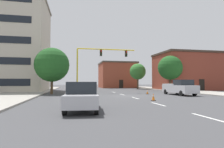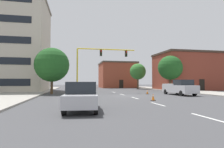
# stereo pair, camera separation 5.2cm
# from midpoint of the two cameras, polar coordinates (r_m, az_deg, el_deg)

# --- Properties ---
(ground_plane) EXTENTS (160.00, 160.00, 0.00)m
(ground_plane) POSITION_cam_midpoint_polar(r_m,az_deg,el_deg) (23.06, 4.73, -6.66)
(ground_plane) COLOR #424244
(sidewalk_left) EXTENTS (6.00, 56.00, 0.14)m
(sidewalk_left) POSITION_cam_midpoint_polar(r_m,az_deg,el_deg) (30.94, -24.70, -5.21)
(sidewalk_left) COLOR #9E998E
(sidewalk_left) RESTS_ON ground_plane
(sidewalk_right) EXTENTS (6.00, 56.00, 0.14)m
(sidewalk_right) POSITION_cam_midpoint_polar(r_m,az_deg,el_deg) (36.08, 22.00, -4.81)
(sidewalk_right) COLOR #9E998E
(sidewalk_right) RESTS_ON ground_plane
(lane_stripe_seg_0) EXTENTS (0.16, 2.40, 0.01)m
(lane_stripe_seg_0) POSITION_cam_midpoint_polar(r_m,az_deg,el_deg) (10.46, 27.14, -11.70)
(lane_stripe_seg_0) COLOR silver
(lane_stripe_seg_0) RESTS_ON ground_plane
(lane_stripe_seg_1) EXTENTS (0.16, 2.40, 0.01)m
(lane_stripe_seg_1) POSITION_cam_midpoint_polar(r_m,az_deg,el_deg) (15.12, 13.86, -8.89)
(lane_stripe_seg_1) COLOR silver
(lane_stripe_seg_1) RESTS_ON ground_plane
(lane_stripe_seg_2) EXTENTS (0.16, 2.40, 0.01)m
(lane_stripe_seg_2) POSITION_cam_midpoint_polar(r_m,az_deg,el_deg) (20.21, 7.12, -7.26)
(lane_stripe_seg_2) COLOR silver
(lane_stripe_seg_2) RESTS_ON ground_plane
(lane_stripe_seg_3) EXTENTS (0.16, 2.40, 0.01)m
(lane_stripe_seg_3) POSITION_cam_midpoint_polar(r_m,az_deg,el_deg) (25.46, 3.15, -6.24)
(lane_stripe_seg_3) COLOR silver
(lane_stripe_seg_3) RESTS_ON ground_plane
(lane_stripe_seg_4) EXTENTS (0.16, 2.40, 0.01)m
(lane_stripe_seg_4) POSITION_cam_midpoint_polar(r_m,az_deg,el_deg) (30.81, 0.55, -5.56)
(lane_stripe_seg_4) COLOR silver
(lane_stripe_seg_4) RESTS_ON ground_plane
(building_tall_left) EXTENTS (16.21, 12.49, 16.62)m
(building_tall_left) POSITION_cam_midpoint_polar(r_m,az_deg,el_deg) (39.74, -30.77, 7.53)
(building_tall_left) COLOR beige
(building_tall_left) RESTS_ON ground_plane
(building_brick_center) EXTENTS (10.10, 9.85, 7.26)m
(building_brick_center) POSITION_cam_midpoint_polar(r_m,az_deg,el_deg) (54.76, 1.62, -0.32)
(building_brick_center) COLOR brown
(building_brick_center) RESTS_ON ground_plane
(building_row_right) EXTENTS (12.80, 8.98, 7.74)m
(building_row_right) POSITION_cam_midpoint_polar(r_m,az_deg,el_deg) (42.84, 22.15, 0.72)
(building_row_right) COLOR brown
(building_row_right) RESTS_ON ground_plane
(traffic_signal_gantry) EXTENTS (9.87, 1.20, 6.83)m
(traffic_signal_gantry) POSITION_cam_midpoint_polar(r_m,az_deg,el_deg) (28.59, -7.88, -1.20)
(traffic_signal_gantry) COLOR yellow
(traffic_signal_gantry) RESTS_ON ground_plane
(tree_right_mid) EXTENTS (4.42, 4.42, 6.48)m
(tree_right_mid) POSITION_cam_midpoint_polar(r_m,az_deg,el_deg) (35.81, 17.32, 1.81)
(tree_right_mid) COLOR #4C3823
(tree_right_mid) RESTS_ON ground_plane
(tree_left_near) EXTENTS (4.77, 4.77, 6.48)m
(tree_left_near) POSITION_cam_midpoint_polar(r_m,az_deg,el_deg) (27.54, -17.75, 2.66)
(tree_left_near) COLOR #4C3823
(tree_left_near) RESTS_ON ground_plane
(tree_right_far) EXTENTS (3.82, 3.82, 6.02)m
(tree_right_far) POSITION_cam_midpoint_polar(r_m,az_deg,el_deg) (44.77, 7.89, 0.72)
(tree_right_far) COLOR brown
(tree_right_far) RESTS_ON ground_plane
(pickup_truck_silver) EXTENTS (2.19, 5.47, 1.99)m
(pickup_truck_silver) POSITION_cam_midpoint_polar(r_m,az_deg,el_deg) (25.96, 19.90, -3.89)
(pickup_truck_silver) COLOR #BCBCC1
(pickup_truck_silver) RESTS_ON ground_plane
(sedan_silver_near_left) EXTENTS (2.26, 4.65, 1.74)m
(sedan_silver_near_left) POSITION_cam_midpoint_polar(r_m,az_deg,el_deg) (11.66, -9.08, -6.55)
(sedan_silver_near_left) COLOR #B7B7BC
(sedan_silver_near_left) RESTS_ON ground_plane
(traffic_cone_roadside_a) EXTENTS (0.36, 0.36, 0.59)m
(traffic_cone_roadside_a) POSITION_cam_midpoint_polar(r_m,az_deg,el_deg) (26.78, 10.76, -5.40)
(traffic_cone_roadside_a) COLOR black
(traffic_cone_roadside_a) RESTS_ON ground_plane
(traffic_cone_roadside_b) EXTENTS (0.36, 0.36, 0.69)m
(traffic_cone_roadside_b) POSITION_cam_midpoint_polar(r_m,az_deg,el_deg) (17.70, 12.48, -6.84)
(traffic_cone_roadside_b) COLOR black
(traffic_cone_roadside_b) RESTS_ON ground_plane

